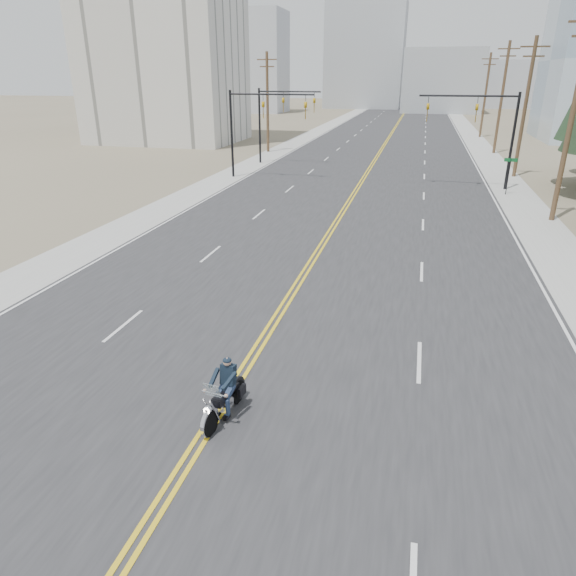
# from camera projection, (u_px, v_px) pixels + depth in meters

# --- Properties ---
(ground_plane) EXTENTS (400.00, 400.00, 0.00)m
(ground_plane) POSITION_uv_depth(u_px,v_px,m) (216.00, 416.00, 13.10)
(ground_plane) COLOR #776D56
(ground_plane) RESTS_ON ground
(road) EXTENTS (20.00, 200.00, 0.01)m
(road) POSITION_uv_depth(u_px,v_px,m) (391.00, 135.00, 75.83)
(road) COLOR #303033
(road) RESTS_ON ground
(sidewalk_left) EXTENTS (3.00, 200.00, 0.01)m
(sidewalk_left) POSITION_uv_depth(u_px,v_px,m) (314.00, 133.00, 78.42)
(sidewalk_left) COLOR #A5A5A0
(sidewalk_left) RESTS_ON ground
(sidewalk_right) EXTENTS (3.00, 200.00, 0.01)m
(sidewalk_right) POSITION_uv_depth(u_px,v_px,m) (472.00, 137.00, 73.24)
(sidewalk_right) COLOR #A5A5A0
(sidewalk_right) RESTS_ON ground
(traffic_mast_left) EXTENTS (7.10, 0.26, 7.00)m
(traffic_mast_left) POSITION_uv_depth(u_px,v_px,m) (254.00, 117.00, 41.91)
(traffic_mast_left) COLOR black
(traffic_mast_left) RESTS_ON ground
(traffic_mast_right) EXTENTS (7.10, 0.26, 7.00)m
(traffic_mast_right) POSITION_uv_depth(u_px,v_px,m) (486.00, 121.00, 37.87)
(traffic_mast_right) COLOR black
(traffic_mast_right) RESTS_ON ground
(traffic_mast_far) EXTENTS (6.10, 0.26, 7.00)m
(traffic_mast_far) POSITION_uv_depth(u_px,v_px,m) (276.00, 112.00, 49.18)
(traffic_mast_far) COLOR black
(traffic_mast_far) RESTS_ON ground
(street_sign) EXTENTS (0.90, 0.06, 2.62)m
(street_sign) POSITION_uv_depth(u_px,v_px,m) (509.00, 170.00, 36.86)
(street_sign) COLOR black
(street_sign) RESTS_ON ground
(utility_pole_b) EXTENTS (2.20, 0.30, 11.50)m
(utility_pole_b) POSITION_uv_depth(u_px,v_px,m) (572.00, 116.00, 28.61)
(utility_pole_b) COLOR brown
(utility_pole_b) RESTS_ON ground
(utility_pole_c) EXTENTS (2.20, 0.30, 11.00)m
(utility_pole_c) POSITION_uv_depth(u_px,v_px,m) (525.00, 106.00, 42.15)
(utility_pole_c) COLOR brown
(utility_pole_c) RESTS_ON ground
(utility_pole_d) EXTENTS (2.20, 0.30, 11.50)m
(utility_pole_d) POSITION_uv_depth(u_px,v_px,m) (502.00, 97.00, 55.50)
(utility_pole_d) COLOR brown
(utility_pole_d) RESTS_ON ground
(utility_pole_e) EXTENTS (2.20, 0.30, 11.00)m
(utility_pole_e) POSITION_uv_depth(u_px,v_px,m) (486.00, 94.00, 70.83)
(utility_pole_e) COLOR brown
(utility_pole_e) RESTS_ON ground
(utility_pole_left) EXTENTS (2.20, 0.30, 10.50)m
(utility_pole_left) POSITION_uv_depth(u_px,v_px,m) (267.00, 101.00, 56.83)
(utility_pole_left) COLOR brown
(utility_pole_left) RESTS_ON ground
(apartment_block) EXTENTS (18.00, 14.00, 30.00)m
(apartment_block) POSITION_uv_depth(u_px,v_px,m) (161.00, 15.00, 62.95)
(apartment_block) COLOR silver
(apartment_block) RESTS_ON ground
(haze_bldg_a) EXTENTS (14.00, 12.00, 22.00)m
(haze_bldg_a) POSITION_uv_depth(u_px,v_px,m) (255.00, 62.00, 119.83)
(haze_bldg_a) COLOR #B7BCC6
(haze_bldg_a) RESTS_ON ground
(haze_bldg_b) EXTENTS (18.00, 14.00, 14.00)m
(haze_bldg_b) POSITION_uv_depth(u_px,v_px,m) (442.00, 81.00, 120.65)
(haze_bldg_b) COLOR #ADB2B7
(haze_bldg_b) RESTS_ON ground
(haze_bldg_d) EXTENTS (20.00, 15.00, 26.00)m
(haze_bldg_d) POSITION_uv_depth(u_px,v_px,m) (365.00, 56.00, 136.30)
(haze_bldg_d) COLOR #ADB2B7
(haze_bldg_d) RESTS_ON ground
(haze_bldg_e) EXTENTS (14.00, 14.00, 12.00)m
(haze_bldg_e) POSITION_uv_depth(u_px,v_px,m) (504.00, 84.00, 139.62)
(haze_bldg_e) COLOR #B7BCC6
(haze_bldg_e) RESTS_ON ground
(haze_bldg_f) EXTENTS (12.00, 12.00, 16.00)m
(haze_bldg_f) POSITION_uv_depth(u_px,v_px,m) (219.00, 76.00, 137.80)
(haze_bldg_f) COLOR #ADB2B7
(haze_bldg_f) RESTS_ON ground
(motorcyclist) EXTENTS (1.13, 2.13, 1.59)m
(motorcyclist) POSITION_uv_depth(u_px,v_px,m) (223.00, 391.00, 12.74)
(motorcyclist) COLOR black
(motorcyclist) RESTS_ON ground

